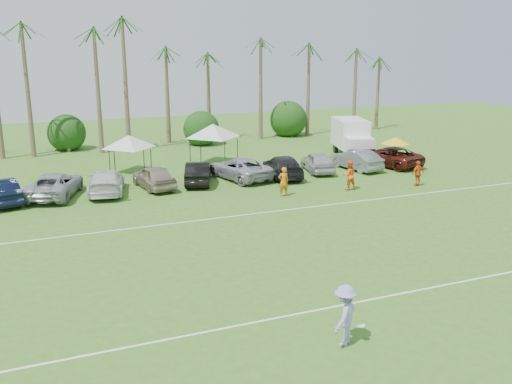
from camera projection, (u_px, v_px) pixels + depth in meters
name	position (u px, v px, depth m)	size (l,w,h in m)	color
ground	(361.00, 332.00, 18.89)	(120.00, 120.00, 0.00)	#39681F
field_lines	(265.00, 253.00, 26.04)	(80.00, 12.10, 0.01)	white
palm_tree_3	(34.00, 34.00, 47.36)	(2.40, 2.40, 11.90)	brown
palm_tree_4	(86.00, 66.00, 49.50)	(2.40, 2.40, 8.90)	brown
palm_tree_5	(132.00, 55.00, 50.76)	(2.40, 2.40, 9.90)	brown
palm_tree_6	(175.00, 45.00, 52.03)	(2.40, 2.40, 10.90)	brown
palm_tree_7	(216.00, 36.00, 53.30)	(2.40, 2.40, 11.90)	brown
palm_tree_8	(265.00, 63.00, 55.81)	(2.40, 2.40, 8.90)	brown
palm_tree_9	(311.00, 54.00, 57.44)	(2.40, 2.40, 9.90)	brown
palm_tree_10	(354.00, 45.00, 59.08)	(2.40, 2.40, 10.90)	brown
palm_tree_11	(386.00, 37.00, 60.35)	(2.40, 2.40, 11.90)	brown
bush_tree_1	(66.00, 130.00, 51.07)	(4.00, 4.00, 4.00)	brown
bush_tree_2	(195.00, 123.00, 55.53)	(4.00, 4.00, 4.00)	brown
bush_tree_3	(288.00, 118.00, 59.24)	(4.00, 4.00, 4.00)	brown
sideline_player_a	(283.00, 182.00, 35.66)	(0.68, 0.45, 1.87)	orange
sideline_player_b	(349.00, 175.00, 37.20)	(0.95, 0.74, 1.96)	orange
sideline_player_c	(418.00, 173.00, 38.23)	(1.01, 0.42, 1.73)	#D35817
box_truck	(352.00, 137.00, 48.12)	(3.87, 6.40, 3.10)	white
canopy_tent_left	(128.00, 135.00, 41.76)	(4.04, 4.04, 3.28)	black
canopy_tent_right	(213.00, 124.00, 44.87)	(4.60, 4.60, 3.72)	black
market_umbrella	(396.00, 141.00, 43.03)	(2.22, 2.22, 2.48)	black
frisbee_player	(345.00, 315.00, 17.93)	(1.47, 1.39, 2.00)	#9F9ADA
parked_car_1	(0.00, 191.00, 34.02)	(1.62, 4.64, 1.53)	black
parked_car_2	(55.00, 185.00, 35.52)	(2.54, 5.50, 1.53)	#9C9EA3
parked_car_3	(106.00, 182.00, 36.40)	(2.14, 5.27, 1.53)	silver
parked_car_4	(154.00, 177.00, 37.65)	(1.81, 4.49, 1.53)	gray
parked_car_5	(198.00, 173.00, 38.96)	(1.62, 4.64, 1.53)	black
parked_car_6	(240.00, 168.00, 40.26)	(2.54, 5.50, 1.53)	#A0A2AB
parked_car_7	(283.00, 166.00, 40.91)	(2.14, 5.27, 1.53)	black
parked_car_8	(318.00, 162.00, 42.52)	(1.81, 4.49, 1.53)	#B2B2B3
parked_car_9	(356.00, 160.00, 43.35)	(1.62, 4.64, 1.53)	slate
parked_car_10	(389.00, 156.00, 44.62)	(2.54, 5.50, 1.53)	#541C13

